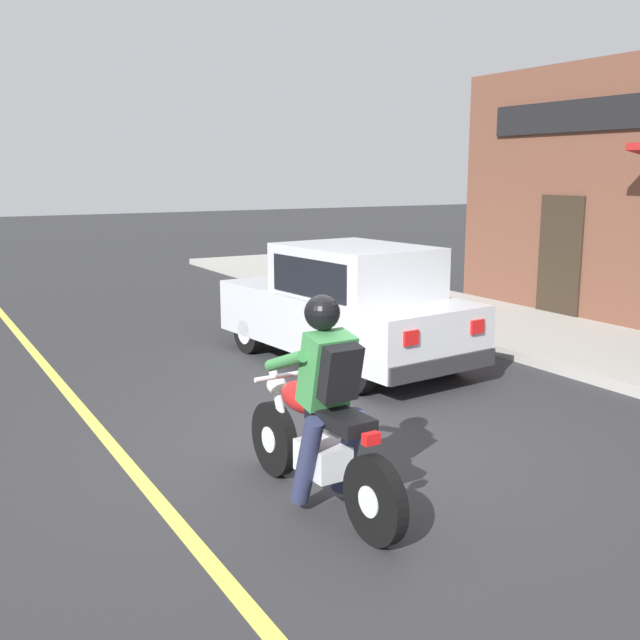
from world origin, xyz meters
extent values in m
plane|color=#2B2B2D|center=(0.00, 0.00, 0.00)|extent=(80.00, 80.00, 0.00)
cube|color=#9E9B93|center=(4.96, 3.00, 0.07)|extent=(2.60, 22.00, 0.14)
cube|color=#D1C64C|center=(-1.80, 3.00, 0.00)|extent=(0.12, 19.80, 0.01)
cube|color=#2D2319|center=(6.24, 3.31, 1.05)|extent=(0.04, 0.90, 2.10)
cylinder|color=black|center=(-0.79, -0.15, 0.31)|extent=(0.13, 0.62, 0.62)
cylinder|color=silver|center=(-0.79, -0.15, 0.31)|extent=(0.13, 0.22, 0.22)
cylinder|color=black|center=(-0.73, -1.55, 0.31)|extent=(0.13, 0.62, 0.62)
cylinder|color=silver|center=(-0.73, -1.55, 0.31)|extent=(0.13, 0.22, 0.22)
cube|color=silver|center=(-0.76, -0.90, 0.39)|extent=(0.30, 0.41, 0.24)
ellipsoid|color=#B21919|center=(-0.77, -0.65, 0.80)|extent=(0.32, 0.53, 0.24)
cube|color=black|center=(-0.75, -1.13, 0.76)|extent=(0.28, 0.57, 0.10)
cylinder|color=silver|center=(-0.79, -0.25, 0.62)|extent=(0.08, 0.33, 0.68)
cylinder|color=silver|center=(-0.78, -0.37, 0.91)|extent=(0.56, 0.06, 0.04)
sphere|color=silver|center=(-0.79, -0.20, 0.79)|extent=(0.16, 0.16, 0.16)
cylinder|color=silver|center=(-0.58, -1.29, 0.29)|extent=(0.10, 0.55, 0.08)
cube|color=red|center=(-0.73, -1.50, 0.73)|extent=(0.12, 0.07, 0.08)
cylinder|color=#282D4C|center=(-0.94, -0.98, 0.43)|extent=(0.15, 0.36, 0.71)
cylinder|color=#282D4C|center=(-0.58, -0.96, 0.43)|extent=(0.15, 0.36, 0.71)
cube|color=#387F42|center=(-0.76, -0.95, 1.08)|extent=(0.35, 0.34, 0.57)
cylinder|color=#387F42|center=(-0.97, -0.72, 1.12)|extent=(0.11, 0.52, 0.26)
cylinder|color=#387F42|center=(-0.57, -0.70, 1.12)|extent=(0.11, 0.52, 0.26)
sphere|color=black|center=(-0.76, -0.89, 1.49)|extent=(0.26, 0.26, 0.26)
cube|color=black|center=(-0.75, -1.11, 1.10)|extent=(0.29, 0.25, 0.42)
cylinder|color=black|center=(0.82, 3.85, 0.30)|extent=(0.24, 0.61, 0.60)
cylinder|color=silver|center=(0.82, 3.85, 0.30)|extent=(0.23, 0.35, 0.33)
cylinder|color=black|center=(2.25, 3.99, 0.30)|extent=(0.24, 0.61, 0.60)
cylinder|color=silver|center=(2.25, 3.99, 0.30)|extent=(0.23, 0.35, 0.33)
cylinder|color=black|center=(1.05, 1.46, 0.30)|extent=(0.24, 0.61, 0.60)
cylinder|color=silver|center=(1.05, 1.46, 0.30)|extent=(0.23, 0.35, 0.33)
cylinder|color=black|center=(2.48, 1.60, 0.30)|extent=(0.24, 0.61, 0.60)
cylinder|color=silver|center=(2.48, 1.60, 0.30)|extent=(0.23, 0.35, 0.33)
cube|color=#B7BABF|center=(1.65, 2.72, 0.60)|extent=(1.99, 3.84, 0.70)
cube|color=#B7BABF|center=(1.67, 2.47, 1.24)|extent=(1.62, 2.03, 0.66)
cube|color=black|center=(1.59, 3.34, 1.19)|extent=(1.35, 0.47, 0.51)
cube|color=black|center=(0.95, 2.40, 1.22)|extent=(0.18, 1.52, 0.46)
cube|color=black|center=(2.40, 2.54, 1.22)|extent=(0.18, 1.52, 0.46)
cube|color=silver|center=(0.96, 4.52, 0.72)|extent=(0.24, 0.06, 0.14)
cube|color=red|center=(1.32, 0.82, 0.74)|extent=(0.20, 0.06, 0.16)
cube|color=silver|center=(1.98, 4.62, 0.72)|extent=(0.24, 0.06, 0.14)
cube|color=red|center=(2.34, 0.92, 0.74)|extent=(0.20, 0.06, 0.16)
cube|color=#28282B|center=(1.47, 4.54, 0.35)|extent=(1.61, 0.27, 0.20)
cube|color=#28282B|center=(1.83, 0.90, 0.35)|extent=(1.61, 0.27, 0.20)
camera|label=1|loc=(-3.39, -5.44, 2.48)|focal=42.00mm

